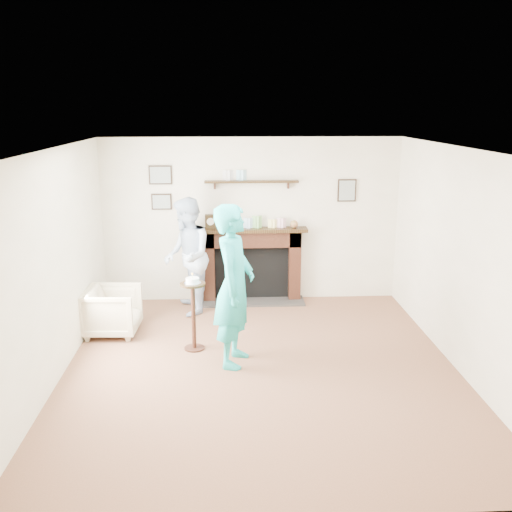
{
  "coord_description": "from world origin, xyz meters",
  "views": [
    {
      "loc": [
        -0.37,
        -6.04,
        2.93
      ],
      "look_at": [
        -0.01,
        0.9,
        1.11
      ],
      "focal_mm": 40.0,
      "sensor_mm": 36.0,
      "label": 1
    }
  ],
  "objects_px": {
    "woman": "(235,362)",
    "man": "(189,312)",
    "armchair": "(114,333)",
    "pedestal_table": "(193,303)"
  },
  "relations": [
    {
      "from": "woman",
      "to": "man",
      "type": "bearing_deg",
      "value": 34.04
    },
    {
      "from": "armchair",
      "to": "pedestal_table",
      "type": "relative_size",
      "value": 0.71
    },
    {
      "from": "armchair",
      "to": "woman",
      "type": "relative_size",
      "value": 0.37
    },
    {
      "from": "armchair",
      "to": "pedestal_table",
      "type": "distance_m",
      "value": 1.37
    },
    {
      "from": "armchair",
      "to": "pedestal_table",
      "type": "bearing_deg",
      "value": -113.98
    },
    {
      "from": "man",
      "to": "woman",
      "type": "xyz_separation_m",
      "value": [
        0.65,
        -1.72,
        0.0
      ]
    },
    {
      "from": "armchair",
      "to": "man",
      "type": "height_order",
      "value": "man"
    },
    {
      "from": "armchair",
      "to": "woman",
      "type": "height_order",
      "value": "woman"
    },
    {
      "from": "man",
      "to": "pedestal_table",
      "type": "height_order",
      "value": "pedestal_table"
    },
    {
      "from": "armchair",
      "to": "woman",
      "type": "xyz_separation_m",
      "value": [
        1.6,
        -0.96,
        0.0
      ]
    }
  ]
}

